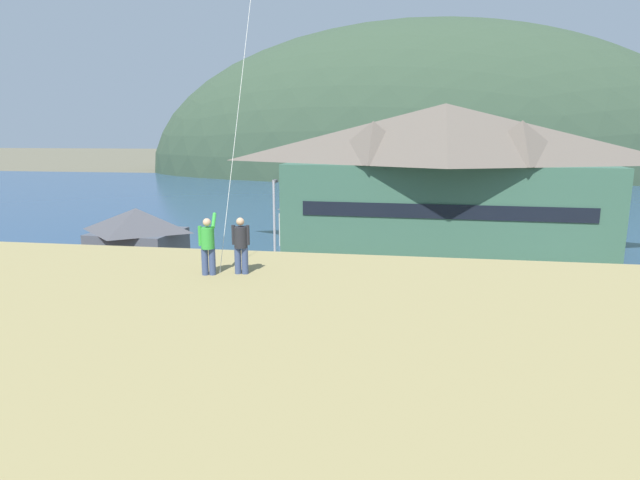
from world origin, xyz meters
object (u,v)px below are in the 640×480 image
Objects in this scene: moored_boat_wharfside at (310,210)px; parked_car_back_row_left at (373,323)px; harbor_lodge at (443,174)px; storage_shed_near_lot at (138,246)px; parked_car_lone_by_shed at (477,291)px; wharf_dock at (335,218)px; person_companion at (241,244)px; parked_car_corner_spot at (390,281)px; moored_boat_outer_mooring at (367,216)px; parked_car_mid_row_far at (601,326)px; person_kite_flyer at (208,244)px; parked_car_front_row_red at (279,322)px; storage_shed_waterside at (311,217)px; parked_car_mid_row_near at (179,311)px; parked_car_front_row_silver at (271,281)px; parked_car_back_row_right at (61,298)px; parking_light_pole at (275,222)px.

parked_car_back_row_left is at bearing -75.55° from moored_boat_wharfside.
harbor_lodge reaches higher than storage_shed_near_lot.
parked_car_lone_by_shed is (15.62, -32.66, 0.34)m from moored_boat_wharfside.
wharf_dock is (-10.95, 13.75, -6.25)m from harbor_lodge.
parked_car_back_row_left is (6.52, -35.53, 0.71)m from wharf_dock.
parked_car_corner_spot is at bearing 75.86° from person_companion.
wharf_dock is 4.84m from moored_boat_wharfside.
harbor_lodge is at bearing 34.49° from storage_shed_near_lot.
parked_car_mid_row_far is at bearing -68.53° from moored_boat_outer_mooring.
moored_boat_wharfside is at bearing 136.46° from wharf_dock.
person_kite_flyer is (11.50, -16.94, 4.04)m from storage_shed_near_lot.
moored_boat_wharfside is at bearing 130.25° from harbor_lodge.
parked_car_corner_spot is 2.30× the size of person_kite_flyer.
moored_boat_outer_mooring is 1.90× the size of parked_car_front_row_red.
storage_shed_waterside is 1.39× the size of parked_car_mid_row_near.
storage_shed_waterside is at bearing -109.12° from moored_boat_outer_mooring.
parked_car_front_row_silver is at bearing -125.66° from harbor_lodge.
parked_car_lone_by_shed and parked_car_back_row_right have the same top height.
wharf_dock is (0.65, 12.32, -2.07)m from storage_shed_waterside.
person_companion is at bearing -78.66° from parked_car_front_row_silver.
moored_boat_outer_mooring is at bearing 82.64° from parked_car_front_row_silver.
parking_light_pole is (-4.61, -24.96, 3.30)m from moored_boat_outer_mooring.
parked_car_back_row_left is 0.99× the size of parked_car_mid_row_near.
person_companion reaches higher than parked_car_mid_row_far.
person_kite_flyer is at bearing -83.49° from moored_boat_wharfside.
parked_car_lone_by_shed is at bearing -85.70° from harbor_lodge.
moored_boat_outer_mooring reaches higher than parked_car_back_row_left.
wharf_dock is at bearing 89.75° from parked_car_front_row_silver.
parking_light_pole reaches higher than storage_shed_near_lot.
person_companion reaches higher than parked_car_back_row_right.
parked_car_front_row_red is 12.84m from parked_car_back_row_right.
storage_shed_near_lot reaches higher than parked_car_back_row_right.
moored_boat_outer_mooring is 36.17m from parked_car_front_row_red.
parked_car_front_row_red is (2.00, -36.01, 0.71)m from wharf_dock.
person_companion is (2.94, -44.46, 6.36)m from wharf_dock.
storage_shed_near_lot is 0.41× the size of wharf_dock.
person_companion is (3.59, -32.14, 4.28)m from storage_shed_waterside.
moored_boat_wharfside is (6.01, 31.12, -1.97)m from storage_shed_near_lot.
parked_car_back_row_right is at bearing -100.88° from moored_boat_wharfside.
moored_boat_wharfside is at bearing 90.05° from parked_car_mid_row_near.
storage_shed_near_lot is at bearing 179.21° from parked_car_corner_spot.
moored_boat_wharfside is 4.17× the size of person_companion.
parked_car_front_row_silver is 17.99m from parked_car_mid_row_far.
person_companion reaches higher than moored_boat_outer_mooring.
storage_shed_near_lot is 1.38× the size of parked_car_mid_row_far.
moored_boat_outer_mooring reaches higher than parked_car_corner_spot.
parked_car_front_row_silver is at bearing 61.27° from parked_car_mid_row_near.
parked_car_front_row_red and parked_car_mid_row_far have the same top height.
moored_boat_outer_mooring is 35.77m from parked_car_back_row_left.
wharf_dock is 8.32× the size of person_companion.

